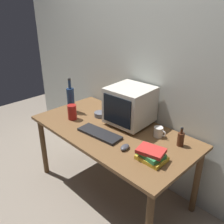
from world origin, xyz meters
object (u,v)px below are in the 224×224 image
object	(u,v)px
computer_mouse	(125,147)
book_stack	(151,155)
mug	(159,132)
metal_canister	(72,112)
bottle_tall	(71,99)
keyboard	(100,134)
crt_monitor	(130,105)
cd_spindle	(100,114)
bottle_short	(181,139)

from	to	relation	value
computer_mouse	book_stack	size ratio (longest dim) A/B	0.44
mug	metal_canister	size ratio (longest dim) A/B	0.80
bottle_tall	mug	distance (m)	1.01
keyboard	mug	distance (m)	0.52
book_stack	mug	xyz separation A→B (m)	(-0.17, 0.32, -0.00)
computer_mouse	crt_monitor	bearing A→B (deg)	114.08
crt_monitor	keyboard	size ratio (longest dim) A/B	0.98
keyboard	computer_mouse	size ratio (longest dim) A/B	4.20
book_stack	cd_spindle	xyz separation A→B (m)	(-0.83, 0.23, -0.02)
crt_monitor	mug	bearing A→B (deg)	0.16
crt_monitor	metal_canister	world-z (taller)	crt_monitor
book_stack	computer_mouse	bearing A→B (deg)	-171.49
bottle_tall	metal_canister	xyz separation A→B (m)	(0.16, -0.10, -0.07)
book_stack	cd_spindle	world-z (taller)	book_stack
bottle_short	cd_spindle	xyz separation A→B (m)	(-0.88, -0.11, -0.04)
keyboard	computer_mouse	xyz separation A→B (m)	(0.32, -0.01, 0.01)
crt_monitor	cd_spindle	size ratio (longest dim) A/B	3.43
bottle_short	computer_mouse	bearing A→B (deg)	-127.14
computer_mouse	bottle_short	size ratio (longest dim) A/B	0.58
crt_monitor	mug	size ratio (longest dim) A/B	3.43
book_stack	mug	distance (m)	0.36
crt_monitor	book_stack	size ratio (longest dim) A/B	1.81
keyboard	mug	world-z (taller)	mug
mug	cd_spindle	world-z (taller)	mug
mug	cd_spindle	size ratio (longest dim) A/B	1.00
bottle_short	metal_canister	world-z (taller)	bottle_short
computer_mouse	bottle_tall	world-z (taller)	bottle_tall
book_stack	bottle_tall	bearing A→B (deg)	175.48
computer_mouse	metal_canister	xyz separation A→B (m)	(-0.75, 0.02, 0.06)
crt_monitor	bottle_tall	size ratio (longest dim) A/B	1.10
keyboard	mug	xyz separation A→B (m)	(0.39, 0.35, 0.03)
mug	cd_spindle	xyz separation A→B (m)	(-0.67, -0.10, -0.02)
bottle_short	book_stack	world-z (taller)	bottle_short
keyboard	cd_spindle	distance (m)	0.38
bottle_short	mug	bearing A→B (deg)	-176.83
crt_monitor	metal_canister	bearing A→B (deg)	-144.69
computer_mouse	metal_canister	bearing A→B (deg)	164.92
computer_mouse	mug	bearing A→B (deg)	65.69
computer_mouse	cd_spindle	xyz separation A→B (m)	(-0.60, 0.26, 0.00)
computer_mouse	metal_canister	distance (m)	0.75
bottle_short	cd_spindle	bearing A→B (deg)	-172.96
keyboard	bottle_short	xyz separation A→B (m)	(0.60, 0.36, 0.05)
crt_monitor	mug	xyz separation A→B (m)	(0.34, 0.00, -0.15)
bottle_short	metal_canister	bearing A→B (deg)	-161.30
computer_mouse	book_stack	bearing A→B (deg)	-4.80
bottle_tall	bottle_short	distance (m)	1.21
computer_mouse	metal_canister	size ratio (longest dim) A/B	0.67
book_stack	metal_canister	size ratio (longest dim) A/B	1.51
computer_mouse	cd_spindle	world-z (taller)	cd_spindle
bottle_tall	cd_spindle	distance (m)	0.36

